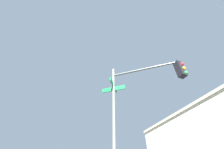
{
  "coord_description": "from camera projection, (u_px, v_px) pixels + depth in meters",
  "views": [
    {
      "loc": [
        -2.09,
        -9.49,
        0.9
      ],
      "look_at": [
        -6.29,
        -7.55,
        5.0
      ],
      "focal_mm": 23.18,
      "sensor_mm": 36.0,
      "label": 1
    }
  ],
  "objects": [
    {
      "name": "traffic_signal_near",
      "position": [
        144.0,
        93.0,
        6.01
      ],
      "size": [
        2.62,
        2.82,
        6.04
      ],
      "color": "#474C47",
      "rests_on": "ground_plane"
    }
  ]
}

